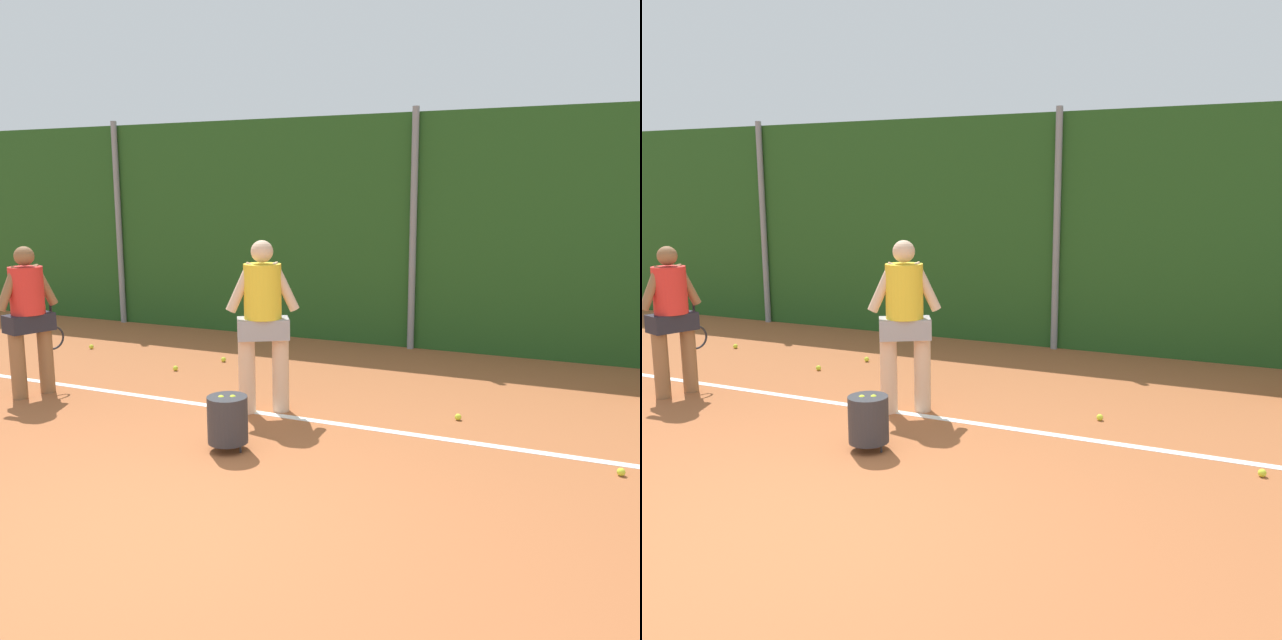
% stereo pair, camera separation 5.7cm
% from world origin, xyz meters
% --- Properties ---
extents(ground_plane, '(27.97, 27.97, 0.00)m').
position_xyz_m(ground_plane, '(0.00, 1.84, 0.00)').
color(ground_plane, '#A85B33').
extents(hedge_fence_backdrop, '(18.18, 0.25, 3.37)m').
position_xyz_m(hedge_fence_backdrop, '(0.00, 6.25, 1.69)').
color(hedge_fence_backdrop, '#23511E').
rests_on(hedge_fence_backdrop, ground_plane).
extents(fence_post_left, '(0.10, 0.10, 3.44)m').
position_xyz_m(fence_post_left, '(-5.24, 6.08, 1.72)').
color(fence_post_left, gray).
rests_on(fence_post_left, ground_plane).
extents(fence_post_center, '(0.10, 0.10, 3.44)m').
position_xyz_m(fence_post_center, '(0.00, 6.08, 1.72)').
color(fence_post_center, gray).
rests_on(fence_post_center, ground_plane).
extents(court_baseline_paint, '(13.28, 0.10, 0.01)m').
position_xyz_m(court_baseline_paint, '(0.00, 2.53, 0.00)').
color(court_baseline_paint, white).
rests_on(court_baseline_paint, ground_plane).
extents(player_foreground_near, '(0.42, 0.77, 1.69)m').
position_xyz_m(player_foreground_near, '(-3.25, 2.08, 0.95)').
color(player_foreground_near, '#8C603D').
rests_on(player_foreground_near, ground_plane).
extents(player_midcourt, '(0.67, 0.54, 1.80)m').
position_xyz_m(player_midcourt, '(-0.57, 2.60, 1.01)').
color(player_midcourt, beige).
rests_on(player_midcourt, ground_plane).
extents(ball_hopper, '(0.36, 0.36, 0.51)m').
position_xyz_m(ball_hopper, '(-0.34, 1.48, 0.29)').
color(ball_hopper, '#2D2D33').
rests_on(ball_hopper, ground_plane).
extents(tennis_ball_1, '(0.07, 0.07, 0.07)m').
position_xyz_m(tennis_ball_1, '(1.36, 3.13, 0.03)').
color(tennis_ball_1, '#CCDB33').
rests_on(tennis_ball_1, ground_plane).
extents(tennis_ball_3, '(0.07, 0.07, 0.07)m').
position_xyz_m(tennis_ball_3, '(-2.10, 4.28, 0.03)').
color(tennis_ball_3, '#CCDB33').
rests_on(tennis_ball_3, ground_plane).
extents(tennis_ball_4, '(0.07, 0.07, 0.07)m').
position_xyz_m(tennis_ball_4, '(2.88, 2.27, 0.03)').
color(tennis_ball_4, '#CCDB33').
rests_on(tennis_ball_4, ground_plane).
extents(tennis_ball_6, '(0.07, 0.07, 0.07)m').
position_xyz_m(tennis_ball_6, '(-2.42, 3.62, 0.03)').
color(tennis_ball_6, '#CCDB33').
rests_on(tennis_ball_6, ground_plane).
extents(tennis_ball_7, '(0.07, 0.07, 0.07)m').
position_xyz_m(tennis_ball_7, '(-4.29, 4.18, 0.03)').
color(tennis_ball_7, '#CCDB33').
rests_on(tennis_ball_7, ground_plane).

